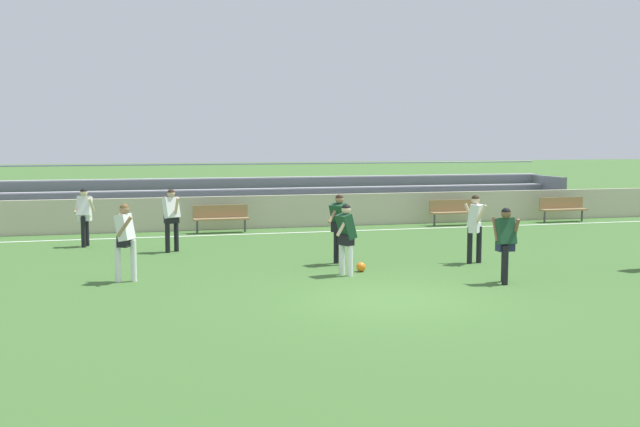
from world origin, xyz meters
TOP-DOWN VIEW (x-y plane):
  - ground_plane at (0.00, 0.00)m, footprint 160.00×160.00m
  - field_line_sideline at (0.00, 10.32)m, footprint 44.00×0.12m
  - sideline_wall at (0.00, 11.81)m, footprint 48.00×0.16m
  - bleacher_stand at (-0.01, 14.03)m, footprint 24.03×2.77m
  - bench_far_left at (10.70, 10.97)m, footprint 1.80×0.40m
  - bench_centre_sideline at (-1.93, 10.97)m, footprint 1.80×0.40m
  - bench_near_wall_gap at (6.35, 10.97)m, footprint 1.80×0.40m
  - player_dark_pressing_high at (-0.13, 2.67)m, footprint 0.60×0.49m
  - player_dark_challenging at (0.14, 4.12)m, footprint 0.72×0.53m
  - player_white_on_ball at (3.41, 3.42)m, footprint 0.48×0.63m
  - player_dark_wide_left at (2.88, 0.92)m, footprint 0.45×0.47m
  - player_white_wide_right at (-3.73, 7.13)m, footprint 0.49×0.58m
  - player_white_trailing_run at (-4.93, 3.11)m, footprint 0.46×0.66m
  - player_white_dropping_back at (-6.06, 8.78)m, footprint 0.58×0.48m
  - soccer_ball at (0.34, 2.99)m, footprint 0.22×0.22m

SIDE VIEW (x-z plane):
  - ground_plane at x=0.00m, z-range 0.00..0.00m
  - field_line_sideline at x=0.00m, z-range 0.00..0.01m
  - soccer_ball at x=0.34m, z-range 0.00..0.22m
  - bench_far_left at x=10.70m, z-range 0.10..1.00m
  - bench_centre_sideline at x=-1.93m, z-range 0.10..1.00m
  - bench_near_wall_gap at x=6.35m, z-range 0.10..1.00m
  - sideline_wall at x=0.00m, z-range 0.00..1.12m
  - bleacher_stand at x=-0.01m, z-range -0.18..1.93m
  - player_dark_pressing_high at x=-0.13m, z-range 0.15..1.76m
  - player_dark_wide_left at x=2.88m, z-range 0.15..1.77m
  - player_white_dropping_back at x=-6.06m, z-range 0.16..1.82m
  - player_white_trailing_run at x=-4.93m, z-range 0.16..1.86m
  - player_white_on_ball at x=3.41m, z-range 0.16..1.86m
  - player_white_wide_right at x=-3.73m, z-range 0.17..1.88m
  - player_dark_challenging at x=0.14m, z-range 0.17..1.89m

